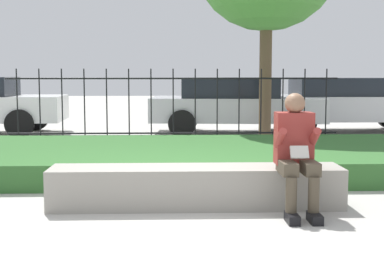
{
  "coord_description": "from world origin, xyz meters",
  "views": [
    {
      "loc": [
        0.01,
        -5.66,
        1.43
      ],
      "look_at": [
        0.23,
        0.8,
        0.78
      ],
      "focal_mm": 50.0,
      "sensor_mm": 36.0,
      "label": 1
    }
  ],
  "objects_px": {
    "stone_bench": "(196,189)",
    "person_seated_reader": "(296,149)",
    "car_parked_right": "(348,103)",
    "car_parked_center": "(235,104)"
  },
  "relations": [
    {
      "from": "stone_bench",
      "to": "car_parked_right",
      "type": "bearing_deg",
      "value": 61.32
    },
    {
      "from": "person_seated_reader",
      "to": "car_parked_right",
      "type": "height_order",
      "value": "car_parked_right"
    },
    {
      "from": "car_parked_right",
      "to": "car_parked_center",
      "type": "relative_size",
      "value": 1.04
    },
    {
      "from": "car_parked_center",
      "to": "stone_bench",
      "type": "bearing_deg",
      "value": -94.96
    },
    {
      "from": "stone_bench",
      "to": "car_parked_center",
      "type": "bearing_deg",
      "value": 80.18
    },
    {
      "from": "stone_bench",
      "to": "car_parked_center",
      "type": "distance_m",
      "value": 7.29
    },
    {
      "from": "stone_bench",
      "to": "person_seated_reader",
      "type": "relative_size",
      "value": 2.54
    },
    {
      "from": "person_seated_reader",
      "to": "stone_bench",
      "type": "bearing_deg",
      "value": 163.14
    },
    {
      "from": "car_parked_right",
      "to": "person_seated_reader",
      "type": "bearing_deg",
      "value": -110.67
    },
    {
      "from": "stone_bench",
      "to": "car_parked_right",
      "type": "xyz_separation_m",
      "value": [
        4.09,
        7.48,
        0.53
      ]
    }
  ]
}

